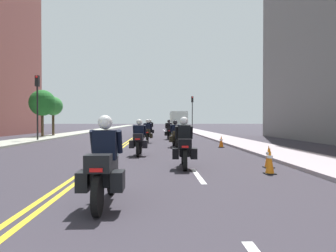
% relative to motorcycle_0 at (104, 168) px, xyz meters
% --- Properties ---
extents(ground_plane, '(264.00, 264.00, 0.00)m').
position_rel_motorcycle_0_xyz_m(ground_plane, '(-1.15, 43.04, -0.67)').
color(ground_plane, '#2F2B34').
extents(sidewalk_left, '(2.57, 144.00, 0.12)m').
position_rel_motorcycle_0_xyz_m(sidewalk_left, '(-8.83, 43.04, -0.61)').
color(sidewalk_left, '#9DA091').
rests_on(sidewalk_left, ground).
extents(sidewalk_right, '(2.57, 144.00, 0.12)m').
position_rel_motorcycle_0_xyz_m(sidewalk_right, '(6.53, 43.04, -0.61)').
color(sidewalk_right, '#A3969C').
rests_on(sidewalk_right, ground).
extents(centreline_yellow_inner, '(0.12, 132.00, 0.01)m').
position_rel_motorcycle_0_xyz_m(centreline_yellow_inner, '(-1.27, 43.04, -0.66)').
color(centreline_yellow_inner, yellow).
rests_on(centreline_yellow_inner, ground).
extents(centreline_yellow_outer, '(0.12, 132.00, 0.01)m').
position_rel_motorcycle_0_xyz_m(centreline_yellow_outer, '(-1.03, 43.04, -0.66)').
color(centreline_yellow_outer, yellow).
rests_on(centreline_yellow_outer, ground).
extents(lane_dashes_white, '(0.14, 56.40, 0.01)m').
position_rel_motorcycle_0_xyz_m(lane_dashes_white, '(2.04, 24.04, -0.66)').
color(lane_dashes_white, silver).
rests_on(lane_dashes_white, ground).
extents(motorcycle_0, '(0.76, 2.18, 1.60)m').
position_rel_motorcycle_0_xyz_m(motorcycle_0, '(0.00, 0.00, 0.00)').
color(motorcycle_0, black).
rests_on(motorcycle_0, ground).
extents(motorcycle_1, '(0.78, 2.15, 1.64)m').
position_rel_motorcycle_0_xyz_m(motorcycle_1, '(1.79, 4.51, -0.01)').
color(motorcycle_1, black).
rests_on(motorcycle_1, ground).
extents(motorcycle_2, '(0.77, 2.14, 1.59)m').
position_rel_motorcycle_0_xyz_m(motorcycle_2, '(0.14, 8.31, -0.00)').
color(motorcycle_2, black).
rests_on(motorcycle_2, ground).
extents(motorcycle_3, '(0.78, 2.06, 1.56)m').
position_rel_motorcycle_0_xyz_m(motorcycle_3, '(1.97, 12.71, -0.03)').
color(motorcycle_3, black).
rests_on(motorcycle_3, ground).
extents(motorcycle_4, '(0.76, 2.26, 1.63)m').
position_rel_motorcycle_0_xyz_m(motorcycle_4, '(0.24, 16.63, 0.00)').
color(motorcycle_4, black).
rests_on(motorcycle_4, ground).
extents(motorcycle_5, '(0.78, 2.15, 1.63)m').
position_rel_motorcycle_0_xyz_m(motorcycle_5, '(1.88, 20.49, -0.02)').
color(motorcycle_5, black).
rests_on(motorcycle_5, ground).
extents(motorcycle_6, '(0.76, 2.20, 1.67)m').
position_rel_motorcycle_0_xyz_m(motorcycle_6, '(0.24, 25.19, 0.00)').
color(motorcycle_6, black).
rests_on(motorcycle_6, ground).
extents(traffic_cone_0, '(0.31, 0.31, 0.73)m').
position_rel_motorcycle_0_xyz_m(traffic_cone_0, '(4.50, 4.46, -0.30)').
color(traffic_cone_0, black).
rests_on(traffic_cone_0, ground).
extents(traffic_cone_1, '(0.30, 0.30, 0.77)m').
position_rel_motorcycle_0_xyz_m(traffic_cone_1, '(4.11, 3.26, -0.28)').
color(traffic_cone_1, black).
rests_on(traffic_cone_1, ground).
extents(traffic_cone_2, '(0.33, 0.33, 0.68)m').
position_rel_motorcycle_0_xyz_m(traffic_cone_2, '(4.56, 12.36, -0.33)').
color(traffic_cone_2, black).
rests_on(traffic_cone_2, ground).
extents(traffic_light_near, '(0.28, 0.38, 4.87)m').
position_rel_motorcycle_0_xyz_m(traffic_light_near, '(-7.94, 18.31, 2.70)').
color(traffic_light_near, black).
rests_on(traffic_light_near, ground).
extents(traffic_light_far, '(0.28, 0.38, 4.84)m').
position_rel_motorcycle_0_xyz_m(traffic_light_far, '(5.64, 37.30, 2.68)').
color(traffic_light_far, black).
rests_on(traffic_light_far, ground).
extents(street_tree_0, '(2.37, 2.37, 4.36)m').
position_rel_motorcycle_0_xyz_m(street_tree_0, '(-9.58, 23.91, 2.48)').
color(street_tree_0, '#483824').
rests_on(street_tree_0, ground).
extents(street_tree_1, '(1.86, 1.86, 3.93)m').
position_rel_motorcycle_0_xyz_m(street_tree_1, '(-9.41, 26.42, 2.30)').
color(street_tree_1, '#463824').
rests_on(street_tree_1, ground).
extents(parked_truck, '(2.20, 6.50, 2.80)m').
position_rel_motorcycle_0_xyz_m(parked_truck, '(3.84, 39.00, 0.61)').
color(parked_truck, beige).
rests_on(parked_truck, ground).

